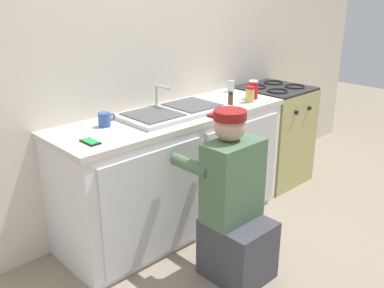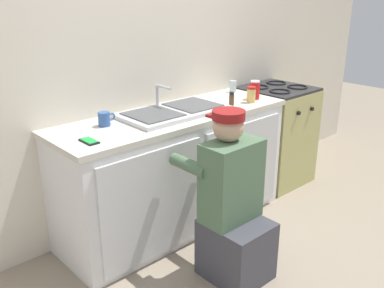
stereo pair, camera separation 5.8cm
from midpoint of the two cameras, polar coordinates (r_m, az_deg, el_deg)
ground_plane at (r=3.32m, az=0.71°, el=-12.37°), size 12.00×12.00×0.00m
back_wall at (r=3.34m, az=-7.14°, el=10.80°), size 6.00×0.10×2.50m
counter_cabinet at (r=3.30m, az=-2.78°, el=-3.97°), size 1.84×0.62×0.87m
countertop at (r=3.15m, az=-3.04°, el=3.69°), size 1.88×0.62×0.04m
sink_double_basin at (r=3.14m, az=-3.08°, el=4.39°), size 0.80×0.44×0.19m
stove_range at (r=4.16m, az=10.26°, el=1.32°), size 0.59×0.62×0.93m
plumber_person at (r=2.74m, az=5.04°, el=-8.84°), size 0.42×0.61×1.10m
spice_bottle_pepper at (r=3.38m, az=4.67°, el=6.05°), size 0.04×0.04×0.10m
cell_phone at (r=2.63m, az=-14.04°, el=0.29°), size 0.07×0.14×0.01m
coffee_mug at (r=2.90m, az=-12.12°, el=3.22°), size 0.13×0.08×0.09m
soda_cup_red at (r=3.59m, az=7.70°, el=7.18°), size 0.08×0.08×0.15m
water_glass at (r=3.82m, az=4.79°, el=7.69°), size 0.06×0.06×0.10m
condiment_jar at (r=3.48m, az=7.24°, el=6.60°), size 0.07×0.07×0.13m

